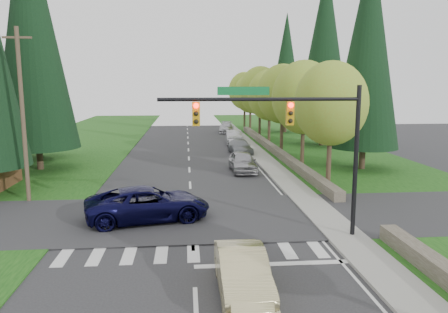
{
  "coord_description": "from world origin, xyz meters",
  "views": [
    {
      "loc": [
        -0.23,
        -13.82,
        6.8
      ],
      "look_at": [
        1.89,
        10.41,
        2.8
      ],
      "focal_mm": 35.0,
      "sensor_mm": 36.0,
      "label": 1
    }
  ],
  "objects": [
    {
      "name": "ground",
      "position": [
        0.0,
        0.0,
        0.0
      ],
      "size": [
        120.0,
        120.0,
        0.0
      ],
      "primitive_type": "plane",
      "color": "#28282B",
      "rests_on": "ground"
    },
    {
      "name": "conifer_w_e",
      "position": [
        -14.0,
        28.0,
        10.29
      ],
      "size": [
        5.78,
        5.78,
        18.8
      ],
      "color": "#38281C",
      "rests_on": "ground"
    },
    {
      "name": "cross_street",
      "position": [
        0.0,
        8.0,
        0.0
      ],
      "size": [
        120.0,
        8.0,
        0.1
      ],
      "primitive_type": "cube",
      "color": "#28282B",
      "rests_on": "ground"
    },
    {
      "name": "decid_tree_3",
      "position": [
        9.2,
        35.0,
        5.66
      ],
      "size": [
        5.0,
        5.0,
        8.55
      ],
      "color": "#38281C",
      "rests_on": "ground"
    },
    {
      "name": "decid_tree_0",
      "position": [
        9.2,
        14.0,
        5.6
      ],
      "size": [
        4.8,
        4.8,
        8.37
      ],
      "color": "#38281C",
      "rests_on": "ground"
    },
    {
      "name": "decid_tree_6",
      "position": [
        9.2,
        56.0,
        5.86
      ],
      "size": [
        5.2,
        5.2,
        8.86
      ],
      "color": "#38281C",
      "rests_on": "ground"
    },
    {
      "name": "decid_tree_5",
      "position": [
        9.1,
        49.0,
        5.53
      ],
      "size": [
        4.8,
        4.8,
        8.3
      ],
      "color": "#38281C",
      "rests_on": "ground"
    },
    {
      "name": "conifer_e_a",
      "position": [
        14.0,
        20.0,
        9.79
      ],
      "size": [
        5.44,
        5.44,
        17.8
      ],
      "color": "#38281C",
      "rests_on": "ground"
    },
    {
      "name": "conifer_w_c",
      "position": [
        -12.0,
        22.0,
        11.29
      ],
      "size": [
        6.46,
        6.46,
        20.8
      ],
      "color": "#38281C",
      "rests_on": "ground"
    },
    {
      "name": "decid_tree_1",
      "position": [
        9.3,
        21.0,
        5.8
      ],
      "size": [
        5.2,
        5.2,
        8.8
      ],
      "color": "#38281C",
      "rests_on": "ground"
    },
    {
      "name": "utility_pole",
      "position": [
        -9.5,
        12.0,
        5.14
      ],
      "size": [
        1.6,
        0.24,
        10.0
      ],
      "color": "#473828",
      "rests_on": "ground"
    },
    {
      "name": "grass_west",
      "position": [
        -13.0,
        20.0,
        0.03
      ],
      "size": [
        14.0,
        110.0,
        0.06
      ],
      "primitive_type": "cube",
      "color": "#144211",
      "rests_on": "ground"
    },
    {
      "name": "parked_car_e",
      "position": [
        5.6,
        48.58,
        0.74
      ],
      "size": [
        2.61,
        5.31,
        1.49
      ],
      "primitive_type": "imported",
      "rotation": [
        0.0,
        0.0,
        -0.11
      ],
      "color": "#B3B3B8",
      "rests_on": "ground"
    },
    {
      "name": "decid_tree_4",
      "position": [
        9.3,
        42.0,
        6.06
      ],
      "size": [
        5.4,
        5.4,
        9.18
      ],
      "color": "#38281C",
      "rests_on": "ground"
    },
    {
      "name": "curb_east",
      "position": [
        6.05,
        22.0,
        0.07
      ],
      "size": [
        0.2,
        80.0,
        0.13
      ],
      "primitive_type": "cube",
      "color": "gray",
      "rests_on": "ground"
    },
    {
      "name": "parked_car_a",
      "position": [
        4.2,
        19.83,
        0.81
      ],
      "size": [
        2.05,
        4.79,
        1.61
      ],
      "primitive_type": "imported",
      "rotation": [
        0.0,
        0.0,
        0.03
      ],
      "color": "#A1A0A5",
      "rests_on": "ground"
    },
    {
      "name": "suv_navy",
      "position": [
        -2.19,
        7.8,
        0.86
      ],
      "size": [
        6.67,
        4.12,
        1.72
      ],
      "primitive_type": "imported",
      "rotation": [
        0.0,
        0.0,
        1.79
      ],
      "color": "#0A0A33",
      "rests_on": "ground"
    },
    {
      "name": "grass_east",
      "position": [
        13.0,
        20.0,
        0.03
      ],
      "size": [
        14.0,
        110.0,
        0.06
      ],
      "primitive_type": "cube",
      "color": "#144211",
      "rests_on": "ground"
    },
    {
      "name": "stone_wall_north",
      "position": [
        8.6,
        30.0,
        0.35
      ],
      "size": [
        0.7,
        40.0,
        0.7
      ],
      "primitive_type": "cube",
      "color": "#4C4438",
      "rests_on": "ground"
    },
    {
      "name": "conifer_e_b",
      "position": [
        15.0,
        34.0,
        10.79
      ],
      "size": [
        6.12,
        6.12,
        19.8
      ],
      "color": "#38281C",
      "rests_on": "ground"
    },
    {
      "name": "sidewalk_east",
      "position": [
        6.9,
        22.0,
        0.07
      ],
      "size": [
        1.8,
        80.0,
        0.13
      ],
      "primitive_type": "cube",
      "color": "gray",
      "rests_on": "ground"
    },
    {
      "name": "traffic_signal",
      "position": [
        4.37,
        4.5,
        4.98
      ],
      "size": [
        8.7,
        0.37,
        6.8
      ],
      "color": "black",
      "rests_on": "ground"
    },
    {
      "name": "conifer_e_c",
      "position": [
        14.0,
        48.0,
        9.29
      ],
      "size": [
        5.1,
        5.1,
        16.8
      ],
      "color": "#38281C",
      "rests_on": "ground"
    },
    {
      "name": "parked_car_d",
      "position": [
        5.6,
        37.54,
        0.74
      ],
      "size": [
        1.81,
        4.35,
        1.47
      ],
      "primitive_type": "imported",
      "rotation": [
        0.0,
        0.0,
        0.02
      ],
      "color": "silver",
      "rests_on": "ground"
    },
    {
      "name": "decid_tree_2",
      "position": [
        9.1,
        28.0,
        5.93
      ],
      "size": [
        5.0,
        5.0,
        8.82
      ],
      "color": "#38281C",
      "rests_on": "ground"
    },
    {
      "name": "parked_car_c",
      "position": [
        5.28,
        35.93,
        0.8
      ],
      "size": [
        2.01,
        4.97,
        1.61
      ],
      "primitive_type": "imported",
      "rotation": [
        0.0,
        0.0,
        -0.06
      ],
      "color": "#B9BABE",
      "rests_on": "ground"
    },
    {
      "name": "parked_car_b",
      "position": [
        5.12,
        28.83,
        0.7
      ],
      "size": [
        2.28,
        4.96,
        1.4
      ],
      "primitive_type": "imported",
      "rotation": [
        0.0,
        0.0,
        0.06
      ],
      "color": "gray",
      "rests_on": "ground"
    },
    {
      "name": "sedan_champagne",
      "position": [
        1.55,
        -0.46,
        0.74
      ],
      "size": [
        1.6,
        4.52,
        1.49
      ],
      "primitive_type": "imported",
      "rotation": [
        0.0,
        0.0,
        0.01
      ],
      "color": "#D0C38A",
      "rests_on": "ground"
    }
  ]
}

